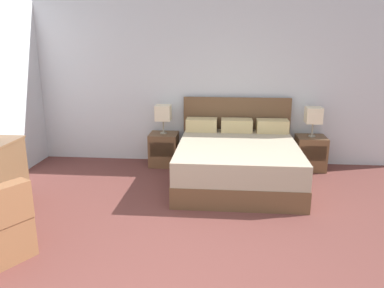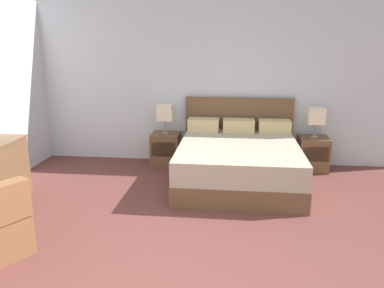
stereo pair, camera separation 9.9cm
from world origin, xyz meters
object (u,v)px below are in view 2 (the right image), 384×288
bed (238,161)px  table_lamp_right (316,116)px  nightstand_left (166,149)px  table_lamp_left (165,113)px  nightstand_right (313,154)px

bed → table_lamp_right: (1.19, 0.69, 0.55)m
bed → nightstand_left: size_ratio=3.67×
bed → table_lamp_right: 1.48m
table_lamp_right → table_lamp_left: bearing=180.0°
nightstand_right → table_lamp_right: bearing=90.0°
nightstand_right → table_lamp_right: table_lamp_right is taller
table_lamp_left → bed: bearing=-30.3°
bed → nightstand_right: bed is taller
bed → nightstand_left: 1.37m
bed → nightstand_left: bearing=149.7°
bed → table_lamp_left: 1.48m
nightstand_right → bed: bearing=-149.7°
nightstand_right → table_lamp_left: 2.45m
bed → table_lamp_right: size_ratio=4.20×
nightstand_right → nightstand_left: bearing=180.0°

